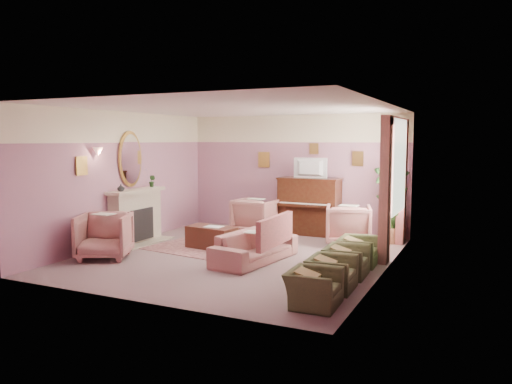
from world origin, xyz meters
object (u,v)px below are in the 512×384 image
at_px(floral_armchair_front, 104,234).
at_px(olive_chair_d, 358,246).
at_px(floral_armchair_right, 348,223).
at_px(side_table, 391,226).
at_px(floral_armchair_left, 256,215).
at_px(olive_chair_b, 332,268).
at_px(piano, 309,207).
at_px(olive_chair_a, 314,282).
at_px(sofa, 255,241).
at_px(coffee_table, 212,238).
at_px(television, 309,166).
at_px(olive_chair_c, 346,256).

bearing_deg(floral_armchair_front, olive_chair_d, 19.54).
bearing_deg(floral_armchair_right, side_table, 45.52).
height_order(floral_armchair_left, olive_chair_b, floral_armchair_left).
height_order(piano, olive_chair_a, piano).
height_order(piano, sofa, piano).
bearing_deg(floral_armchair_left, olive_chair_d, -32.18).
height_order(floral_armchair_left, olive_chair_d, floral_armchair_left).
xyz_separation_m(piano, floral_armchair_front, (-2.67, -3.93, -0.18)).
xyz_separation_m(floral_armchair_left, floral_armchair_front, (-1.56, -3.35, 0.00)).
distance_m(coffee_table, olive_chair_a, 3.92).
xyz_separation_m(television, side_table, (1.89, -0.00, -1.25)).
bearing_deg(olive_chair_d, piano, 126.22).
xyz_separation_m(floral_armchair_front, olive_chair_a, (4.40, -0.90, -0.14)).
height_order(coffee_table, floral_armchair_left, floral_armchair_left).
relative_size(television, floral_armchair_right, 0.85).
bearing_deg(side_table, olive_chair_d, -93.93).
bearing_deg(floral_armchair_front, olive_chair_b, -1.01).
bearing_deg(floral_armchair_front, floral_armchair_left, 65.06).
height_order(television, olive_chair_c, television).
bearing_deg(sofa, piano, 89.63).
relative_size(piano, floral_armchair_front, 1.49).
relative_size(floral_armchair_front, side_table, 1.35).
bearing_deg(olive_chair_b, floral_armchair_right, 100.42).
bearing_deg(television, olive_chair_a, -70.07).
distance_m(coffee_table, floral_armchair_left, 1.78).
bearing_deg(olive_chair_b, piano, 113.39).
distance_m(piano, television, 0.95).
height_order(olive_chair_c, side_table, side_table).
bearing_deg(olive_chair_c, side_table, 87.10).
relative_size(piano, sofa, 0.74).
distance_m(television, sofa, 3.15).
relative_size(coffee_table, olive_chair_a, 1.32).
height_order(floral_armchair_right, olive_chair_c, floral_armchair_right).
height_order(television, olive_chair_d, television).
bearing_deg(floral_armchair_front, television, 55.42).
bearing_deg(piano, olive_chair_c, -61.46).
distance_m(floral_armchair_front, olive_chair_a, 4.50).
xyz_separation_m(floral_armchair_left, olive_chair_a, (2.84, -4.25, -0.14)).
relative_size(floral_armchair_left, olive_chair_a, 1.25).
distance_m(sofa, olive_chair_a, 2.56).
distance_m(floral_armchair_left, olive_chair_a, 5.12).
bearing_deg(olive_chair_a, coffee_table, 140.46).
bearing_deg(olive_chair_b, coffee_table, 151.01).
bearing_deg(olive_chair_b, sofa, 149.01).
xyz_separation_m(television, floral_armchair_front, (-2.67, -3.88, -1.13)).
distance_m(television, floral_armchair_front, 4.84).
bearing_deg(olive_chair_b, olive_chair_d, 90.00).
height_order(television, side_table, television).
height_order(coffee_table, olive_chair_a, olive_chair_a).
bearing_deg(olive_chair_a, olive_chair_c, 90.00).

